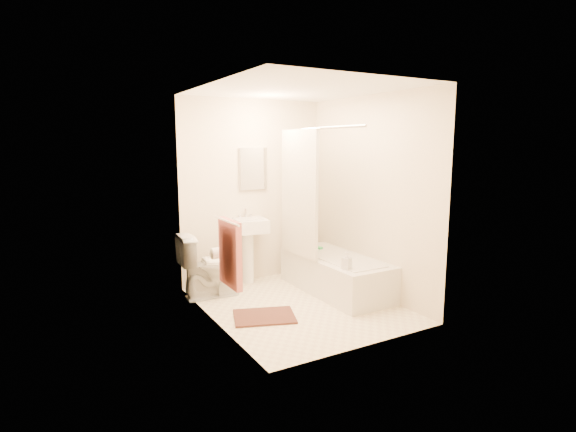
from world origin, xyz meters
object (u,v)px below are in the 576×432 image
toilet (212,266)px  soap_bottle (347,261)px  bathtub (335,274)px  bath_mat (264,316)px  sink (248,248)px

toilet → soap_bottle: bearing=-129.9°
toilet → bathtub: toilet is taller
soap_bottle → toilet: bearing=136.6°
toilet → soap_bottle: size_ratio=3.94×
bath_mat → sink: bearing=73.0°
bath_mat → soap_bottle: (0.93, -0.19, 0.53)m
toilet → bathtub: 1.53m
sink → bathtub: (0.80, -0.86, -0.24)m
soap_bottle → sink: bearing=112.4°
toilet → sink: bearing=-62.7°
bath_mat → soap_bottle: bearing=-11.4°
bathtub → toilet: bearing=157.3°
bathtub → bath_mat: (-1.16, -0.33, -0.21)m
bathtub → bath_mat: bearing=-163.9°
bath_mat → soap_bottle: 1.09m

